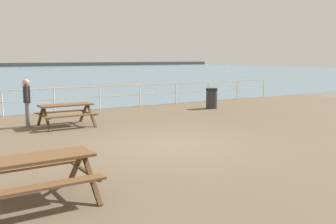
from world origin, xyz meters
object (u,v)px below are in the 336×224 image
object	(u,v)px
visitor	(27,100)
litter_bin	(212,98)
picnic_table_near_left	(66,110)
picnic_table_mid_centre	(38,168)

from	to	relation	value
visitor	litter_bin	xyz separation A→B (m)	(8.46, 0.57, -0.47)
litter_bin	visitor	bearing A→B (deg)	-176.12
litter_bin	picnic_table_near_left	bearing A→B (deg)	-171.27
picnic_table_mid_centre	visitor	size ratio (longest dim) A/B	1.11
picnic_table_mid_centre	picnic_table_near_left	bearing A→B (deg)	68.09
visitor	litter_bin	bearing A→B (deg)	12.94
visitor	picnic_table_mid_centre	bearing A→B (deg)	-91.38
picnic_table_mid_centre	litter_bin	bearing A→B (deg)	37.45
picnic_table_near_left	picnic_table_mid_centre	size ratio (longest dim) A/B	1.00
visitor	litter_bin	distance (m)	8.49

